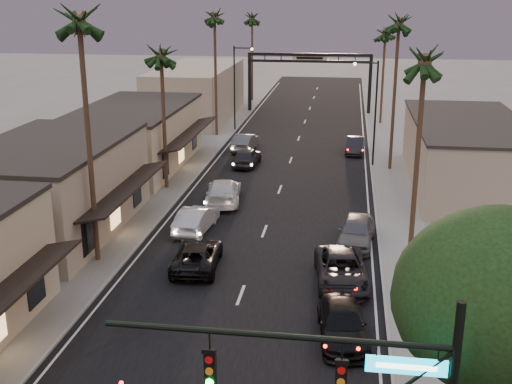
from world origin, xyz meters
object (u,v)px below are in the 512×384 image
(palm_rc, at_px, (386,29))
(palm_ld, at_px, (214,13))
(curbside_near, at_px, (342,270))
(arch, at_px, (309,68))
(oncoming_pickup, at_px, (197,255))
(palm_ra, at_px, (425,54))
(streetlight_right, at_px, (373,105))
(palm_lb, at_px, (78,14))
(palm_rb, at_px, (399,18))
(corner_tree, at_px, (505,309))
(curbside_black, at_px, (342,323))
(streetlight_left, at_px, (237,81))
(palm_lc, at_px, (161,49))
(oncoming_silver, at_px, (196,219))
(palm_far, at_px, (252,15))

(palm_rc, bearing_deg, palm_ld, -152.38)
(curbside_near, bearing_deg, arch, 89.15)
(palm_ld, xyz_separation_m, oncoming_pickup, (5.69, -33.00, -11.70))
(palm_ra, height_order, curbside_near, palm_ra)
(streetlight_right, height_order, palm_lb, palm_lb)
(streetlight_right, xyz_separation_m, palm_rb, (1.68, -1.00, 7.09))
(corner_tree, xyz_separation_m, oncoming_pickup, (-12.38, 14.55, -5.27))
(corner_tree, bearing_deg, curbside_near, 108.50)
(palm_rb, bearing_deg, curbside_black, -97.12)
(corner_tree, relative_size, palm_ld, 0.62)
(palm_rb, bearing_deg, streetlight_left, 137.95)
(streetlight_left, relative_size, palm_lc, 0.74)
(palm_lc, height_order, palm_ra, palm_ra)
(palm_lc, distance_m, palm_rc, 32.86)
(streetlight_left, bearing_deg, palm_lb, -92.67)
(palm_lb, xyz_separation_m, curbside_black, (13.65, -6.44, -12.67))
(palm_lb, height_order, curbside_near, palm_lb)
(palm_lc, height_order, curbside_black, palm_lc)
(palm_ld, bearing_deg, streetlight_left, 60.75)
(oncoming_silver, bearing_deg, palm_ld, -75.79)
(oncoming_silver, distance_m, curbside_black, 15.13)
(palm_ld, bearing_deg, curbside_black, -70.91)
(palm_rb, distance_m, curbside_near, 25.99)
(palm_ld, relative_size, curbside_black, 2.86)
(arch, distance_m, palm_ra, 47.17)
(palm_lb, bearing_deg, corner_tree, -38.83)
(oncoming_pickup, bearing_deg, palm_lb, -3.97)
(palm_lb, bearing_deg, oncoming_pickup, -0.05)
(streetlight_right, height_order, palm_rc, palm_rc)
(arch, height_order, palm_lb, palm_lb)
(palm_rb, bearing_deg, oncoming_silver, -127.92)
(palm_lb, xyz_separation_m, palm_rc, (17.20, 42.00, -2.92))
(palm_rc, bearing_deg, curbside_near, -94.90)
(palm_lc, xyz_separation_m, palm_ld, (0.00, 19.00, 1.95))
(palm_ra, bearing_deg, palm_rb, 90.00)
(corner_tree, bearing_deg, oncoming_silver, 124.42)
(palm_rc, height_order, curbside_near, palm_rc)
(palm_ra, xyz_separation_m, palm_rc, (0.00, 40.00, -0.97))
(corner_tree, relative_size, curbside_black, 1.77)
(streetlight_left, relative_size, palm_rb, 0.63)
(streetlight_left, height_order, oncoming_pickup, streetlight_left)
(curbside_near, bearing_deg, curbside_black, -95.27)
(palm_lb, relative_size, curbside_near, 2.73)
(oncoming_silver, bearing_deg, palm_rc, -104.16)
(palm_rb, height_order, curbside_black, palm_rb)
(corner_tree, height_order, arch, corner_tree)
(palm_ra, distance_m, palm_rc, 40.01)
(streetlight_right, relative_size, palm_ld, 0.63)
(palm_rb, bearing_deg, oncoming_pickup, -117.61)
(streetlight_left, xyz_separation_m, palm_far, (-1.38, 20.00, 6.11))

